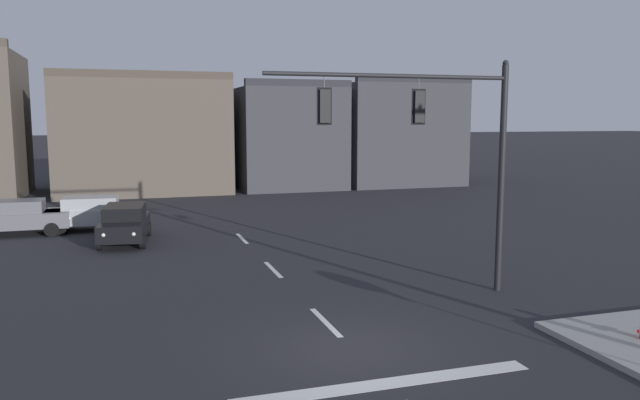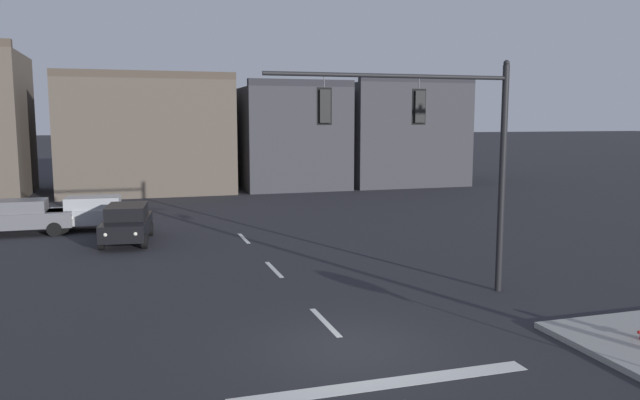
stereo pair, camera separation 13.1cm
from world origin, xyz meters
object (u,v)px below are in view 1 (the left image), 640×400
object	(u,v)px
signal_mast_near_side	(440,137)
car_lot_nearside	(93,212)
car_lot_middle	(125,223)
car_lot_farside	(18,217)

from	to	relation	value
signal_mast_near_side	car_lot_nearside	world-z (taller)	signal_mast_near_side
car_lot_nearside	car_lot_middle	size ratio (longest dim) A/B	0.99
car_lot_middle	car_lot_farside	distance (m)	5.69
signal_mast_near_side	car_lot_farside	bearing A→B (deg)	132.89
car_lot_nearside	car_lot_farside	bearing A→B (deg)	-174.60
car_lot_middle	car_lot_nearside	bearing A→B (deg)	111.82
signal_mast_near_side	car_lot_farside	xyz separation A→B (m)	(-13.57, 14.61, -3.94)
car_lot_middle	car_lot_farside	xyz separation A→B (m)	(-4.67, 3.24, 0.00)
car_lot_nearside	signal_mast_near_side	bearing A→B (deg)	-55.32
signal_mast_near_side	car_lot_farside	distance (m)	20.32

